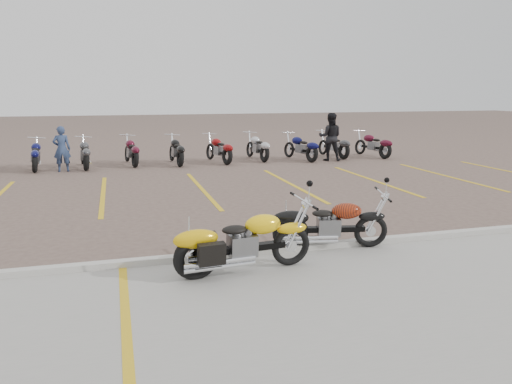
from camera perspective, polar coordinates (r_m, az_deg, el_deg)
ground at (r=10.43m, az=-2.46°, el=-3.79°), size 100.00×100.00×0.00m
concrete_apron at (r=6.39m, az=7.21°, el=-14.03°), size 60.00×5.00×0.01m
curb at (r=8.56m, az=0.66°, el=-6.81°), size 60.00×0.18×0.12m
parking_stripes at (r=14.25m, az=-6.18°, el=0.33°), size 38.00×5.50×0.01m
apron_stripe at (r=5.96m, az=-14.53°, el=-16.25°), size 0.12×5.00×0.00m
yellow_cruiser at (r=7.61m, az=-1.76°, el=-6.06°), size 2.21×0.42×0.91m
flame_cruiser at (r=8.85m, az=8.17°, el=-3.88°), size 2.03×0.53×0.84m
person_a at (r=18.42m, az=-21.31°, el=4.61°), size 0.59×0.39×1.57m
person_b at (r=20.14m, az=8.48°, el=6.25°), size 1.13×1.02×1.90m
bg_bike_row at (r=19.20m, az=-11.70°, el=4.69°), size 19.12×2.08×1.10m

